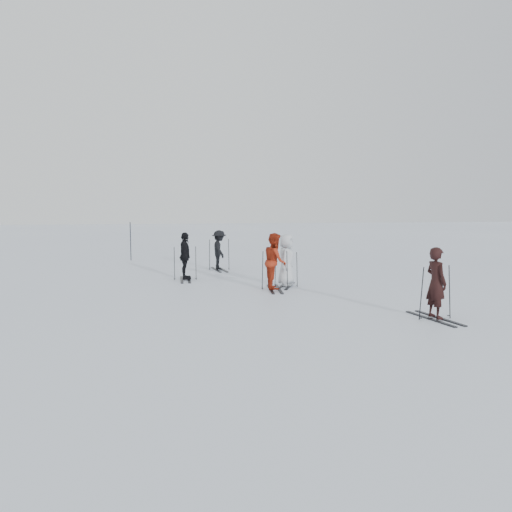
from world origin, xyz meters
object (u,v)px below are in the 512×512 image
at_px(skier_uphill_left, 185,257).
at_px(skier_uphill_far, 219,250).
at_px(piste_marker, 131,241).
at_px(skier_red, 275,262).
at_px(skier_grey, 286,261).
at_px(skier_near_dark, 436,284).

relative_size(skier_uphill_left, skier_uphill_far, 1.04).
height_order(skier_uphill_left, piste_marker, piste_marker).
relative_size(skier_red, piste_marker, 0.96).
relative_size(skier_grey, skier_uphill_far, 1.05).
bearing_deg(piste_marker, skier_grey, -58.34).
distance_m(skier_near_dark, skier_red, 5.61).
xyz_separation_m(skier_uphill_far, piste_marker, (-3.95, 4.57, 0.12)).
bearing_deg(piste_marker, skier_near_dark, -61.19).
height_order(skier_red, skier_grey, skier_red).
height_order(skier_red, skier_uphill_left, skier_red).
bearing_deg(piste_marker, skier_red, -62.26).
distance_m(skier_near_dark, skier_grey, 5.91).
height_order(skier_uphill_left, skier_uphill_far, skier_uphill_left).
relative_size(skier_near_dark, skier_uphill_far, 1.03).
relative_size(skier_near_dark, skier_grey, 0.98).
bearing_deg(skier_red, skier_grey, -34.64).
height_order(skier_uphill_far, piste_marker, piste_marker).
height_order(skier_grey, piste_marker, piste_marker).
bearing_deg(skier_near_dark, piste_marker, 19.91).
bearing_deg(skier_uphill_far, skier_red, -172.88).
bearing_deg(skier_red, skier_near_dark, -142.78).
bearing_deg(skier_uphill_left, skier_grey, -120.53).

